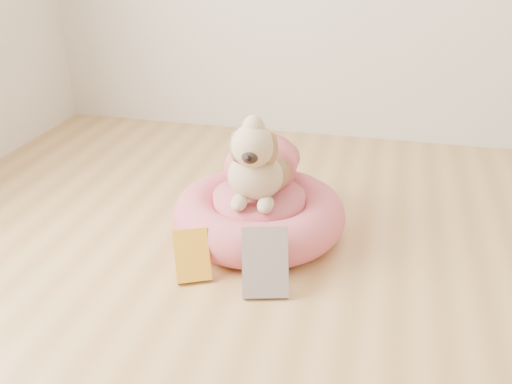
% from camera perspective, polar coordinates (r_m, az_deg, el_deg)
% --- Properties ---
extents(pet_bed, '(0.66, 0.66, 0.17)m').
position_cam_1_polar(pet_bed, '(2.19, 0.31, -2.24)').
color(pet_bed, '#D95569').
rests_on(pet_bed, floor).
extents(dog, '(0.36, 0.50, 0.35)m').
position_cam_1_polar(dog, '(2.10, 0.38, 4.37)').
color(dog, brown).
rests_on(dog, pet_bed).
extents(book_yellow, '(0.16, 0.16, 0.16)m').
position_cam_1_polar(book_yellow, '(1.95, -6.42, -6.32)').
color(book_yellow, yellow).
rests_on(book_yellow, floor).
extents(book_white, '(0.18, 0.16, 0.21)m').
position_cam_1_polar(book_white, '(1.85, 0.91, -7.03)').
color(book_white, white).
rests_on(book_white, floor).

